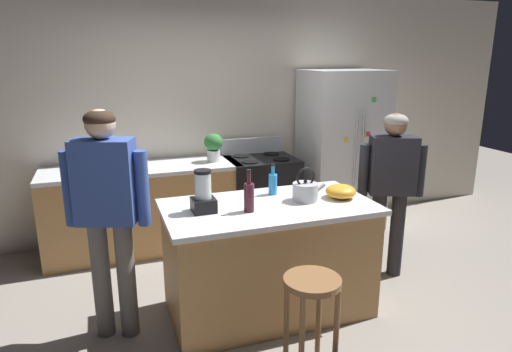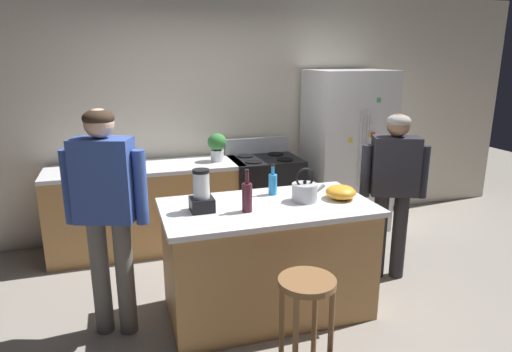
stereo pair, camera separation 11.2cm
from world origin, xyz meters
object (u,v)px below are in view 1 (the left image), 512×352
Objects in this scene: person_by_island_left at (107,205)px; person_by_sink_right at (391,180)px; bottle_wine at (249,196)px; stove_range at (261,196)px; blender_appliance at (203,194)px; tea_kettle at (306,191)px; refrigerator at (342,150)px; bar_stool at (312,301)px; kitchen_island at (269,258)px; potted_plant at (213,145)px; bottle_soda at (273,183)px; mixing_bowl at (341,191)px.

person_by_sink_right is (2.43, 0.14, -0.09)m from person_by_island_left.
bottle_wine is (-1.45, -0.31, 0.10)m from person_by_sink_right.
stove_range is 3.46× the size of blender_appliance.
tea_kettle is (-0.18, -1.53, 0.52)m from stove_range.
tea_kettle is at bearing -128.29° from refrigerator.
bar_stool is 1.07m from blender_appliance.
bottle_wine reaches higher than kitchen_island.
person_by_island_left is at bearing -151.76° from refrigerator.
person_by_island_left reaches higher than tea_kettle.
person_by_island_left is 5.57× the size of potted_plant.
refrigerator reaches higher than bottle_wine.
refrigerator reaches higher than bottle_soda.
person_by_island_left is 6.53× the size of bottle_soda.
mixing_bowl is at bearing -2.57° from blender_appliance.
person_by_island_left reaches higher than potted_plant.
bottle_soda is at bearing 19.38° from blender_appliance.
person_by_island_left is 5.33× the size of blender_appliance.
refrigerator is at bearing 59.84° from mixing_bowl.
bottle_soda is (-1.37, -1.26, 0.07)m from refrigerator.
bottle_wine reaches higher than bar_stool.
kitchen_island is 1.49× the size of stove_range.
kitchen_island is at bearing -107.79° from stove_range.
bottle_soda is 1.06× the size of mixing_bowl.
person_by_island_left is (-1.17, 0.07, 0.56)m from kitchen_island.
refrigerator reaches higher than person_by_island_left.
person_by_sink_right is 5.08× the size of potted_plant.
bottle_soda is (0.14, 1.04, 0.47)m from bar_stool.
mixing_bowl is 0.30m from tea_kettle.
tea_kettle is at bearing -0.67° from kitchen_island.
person_by_island_left is (-2.66, -1.43, 0.09)m from refrigerator.
person_by_island_left is at bearing 176.59° from mixing_bowl.
person_by_island_left reaches higher than bar_stool.
bottle_wine is (-0.68, -1.62, 0.56)m from stove_range.
person_by_island_left is 5.29× the size of bottle_wine.
bottle_soda reaches higher than stove_range.
bar_stool is at bearing -102.33° from stove_range.
mixing_bowl is (-0.89, -1.53, 0.03)m from refrigerator.
bar_stool is at bearing -97.82° from bottle_soda.
bottle_wine reaches higher than blender_appliance.
person_by_sink_right reaches higher than kitchen_island.
kitchen_island is 0.80m from bar_stool.
person_by_sink_right is at bearing 9.69° from kitchen_island.
refrigerator is at bearing 51.71° from tea_kettle.
stove_range reaches higher than kitchen_island.
person_by_island_left is at bearing 175.18° from blender_appliance.
blender_appliance is (-0.49, 0.81, 0.50)m from bar_stool.
mixing_bowl is (0.60, -0.03, 0.50)m from kitchen_island.
kitchen_island is 0.61m from bottle_wine.
stove_range is 0.71× the size of person_by_sink_right.
stove_range is at bearing 72.21° from kitchen_island.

